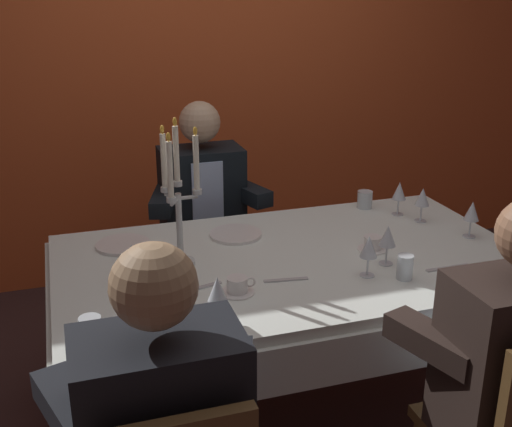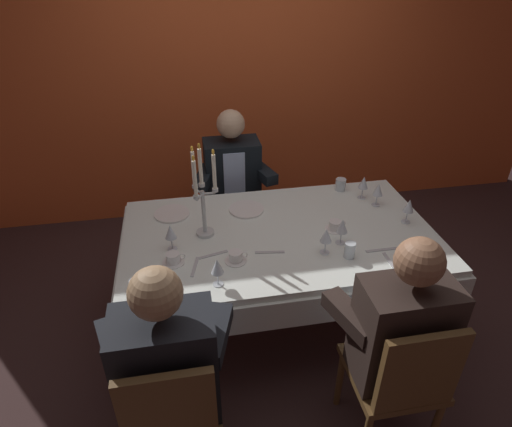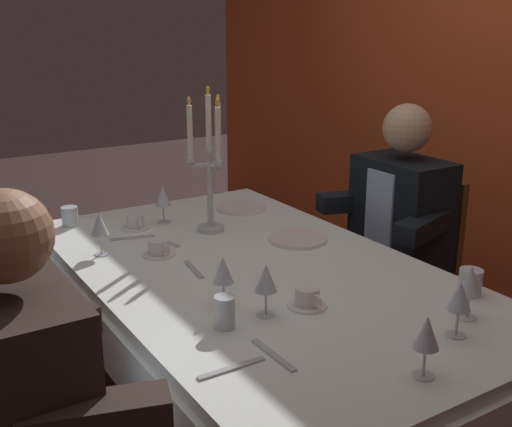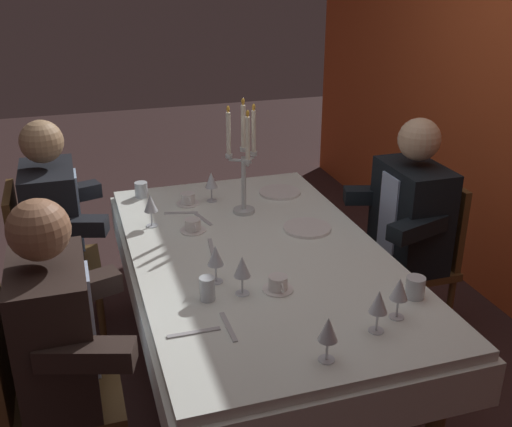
% 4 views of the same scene
% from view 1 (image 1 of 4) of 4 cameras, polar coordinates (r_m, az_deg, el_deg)
% --- Properties ---
extents(ground_plane, '(12.00, 12.00, 0.00)m').
position_cam_1_polar(ground_plane, '(2.98, 3.06, -17.09)').
color(ground_plane, '#3D2928').
extents(back_wall, '(6.00, 0.12, 2.70)m').
position_cam_1_polar(back_wall, '(3.99, -5.23, 13.57)').
color(back_wall, '#DF5B2B').
rests_on(back_wall, ground_plane).
extents(dining_table, '(1.94, 1.14, 0.74)m').
position_cam_1_polar(dining_table, '(2.65, 3.30, -6.31)').
color(dining_table, white).
rests_on(dining_table, ground_plane).
extents(candelabra, '(0.15, 0.17, 0.59)m').
position_cam_1_polar(candelabra, '(2.44, -7.00, 1.06)').
color(candelabra, silver).
rests_on(candelabra, dining_table).
extents(dinner_plate_0, '(0.23, 0.23, 0.01)m').
position_cam_1_polar(dinner_plate_0, '(2.76, -11.88, -2.76)').
color(dinner_plate_0, white).
rests_on(dinner_plate_0, dining_table).
extents(dinner_plate_1, '(0.23, 0.23, 0.01)m').
position_cam_1_polar(dinner_plate_1, '(2.81, -1.84, -1.88)').
color(dinner_plate_1, white).
rests_on(dinner_plate_1, dining_table).
extents(wine_glass_0, '(0.07, 0.07, 0.16)m').
position_cam_1_polar(wine_glass_0, '(2.36, -11.06, -3.84)').
color(wine_glass_0, silver).
rests_on(wine_glass_0, dining_table).
extents(wine_glass_1, '(0.07, 0.07, 0.16)m').
position_cam_1_polar(wine_glass_1, '(2.08, -3.49, -6.94)').
color(wine_glass_1, silver).
rests_on(wine_glass_1, dining_table).
extents(wine_glass_2, '(0.07, 0.07, 0.16)m').
position_cam_1_polar(wine_glass_2, '(2.43, 10.11, -3.08)').
color(wine_glass_2, silver).
rests_on(wine_glass_2, dining_table).
extents(wine_glass_3, '(0.07, 0.07, 0.16)m').
position_cam_1_polar(wine_glass_3, '(3.04, 14.74, 1.38)').
color(wine_glass_3, silver).
rests_on(wine_glass_3, dining_table).
extents(wine_glass_4, '(0.07, 0.07, 0.16)m').
position_cam_1_polar(wine_glass_4, '(2.54, 11.76, -2.06)').
color(wine_glass_4, silver).
rests_on(wine_glass_4, dining_table).
extents(wine_glass_5, '(0.07, 0.07, 0.16)m').
position_cam_1_polar(wine_glass_5, '(3.10, 12.76, 1.89)').
color(wine_glass_5, silver).
rests_on(wine_glass_5, dining_table).
extents(wine_glass_6, '(0.07, 0.07, 0.16)m').
position_cam_1_polar(wine_glass_6, '(2.91, 18.84, 0.11)').
color(wine_glass_6, silver).
rests_on(wine_glass_6, dining_table).
extents(water_tumbler_0, '(0.06, 0.06, 0.10)m').
position_cam_1_polar(water_tumbler_0, '(2.46, 13.25, -4.71)').
color(water_tumbler_0, silver).
rests_on(water_tumbler_0, dining_table).
extents(water_tumbler_1, '(0.07, 0.07, 0.09)m').
position_cam_1_polar(water_tumbler_1, '(3.19, 9.75, 1.24)').
color(water_tumbler_1, silver).
rests_on(water_tumbler_1, dining_table).
extents(water_tumbler_2, '(0.07, 0.07, 0.08)m').
position_cam_1_polar(water_tumbler_2, '(2.07, -14.65, -10.05)').
color(water_tumbler_2, silver).
rests_on(water_tumbler_2, dining_table).
extents(coffee_cup_0, '(0.13, 0.12, 0.06)m').
position_cam_1_polar(coffee_cup_0, '(2.28, -10.37, -7.13)').
color(coffee_cup_0, white).
rests_on(coffee_cup_0, dining_table).
extents(coffee_cup_1, '(0.13, 0.12, 0.06)m').
position_cam_1_polar(coffee_cup_1, '(2.70, 10.47, -2.71)').
color(coffee_cup_1, white).
rests_on(coffee_cup_1, dining_table).
extents(coffee_cup_2, '(0.13, 0.12, 0.06)m').
position_cam_1_polar(coffee_cup_2, '(2.30, -1.67, -6.55)').
color(coffee_cup_2, white).
rests_on(coffee_cup_2, dining_table).
extents(knife_0, '(0.02, 0.19, 0.01)m').
position_cam_1_polar(knife_0, '(2.51, 18.41, -5.81)').
color(knife_0, '#B7B7BC').
rests_on(knife_0, dining_table).
extents(spoon_1, '(0.17, 0.06, 0.01)m').
position_cam_1_polar(spoon_1, '(2.35, -5.00, -6.65)').
color(spoon_1, '#B7B7BC').
rests_on(spoon_1, dining_table).
extents(knife_2, '(0.19, 0.02, 0.01)m').
position_cam_1_polar(knife_2, '(2.60, 16.86, -4.70)').
color(knife_2, '#B7B7BC').
rests_on(knife_2, dining_table).
extents(fork_3, '(0.06, 0.17, 0.01)m').
position_cam_1_polar(fork_3, '(2.25, -7.25, -8.01)').
color(fork_3, '#B7B7BC').
rests_on(fork_3, dining_table).
extents(fork_4, '(0.17, 0.04, 0.01)m').
position_cam_1_polar(fork_4, '(2.40, 2.71, -5.98)').
color(fork_4, '#B7B7BC').
rests_on(fork_4, dining_table).
extents(seated_diner_1, '(0.63, 0.48, 1.24)m').
position_cam_1_polar(seated_diner_1, '(3.34, -4.91, 1.50)').
color(seated_diner_1, brown).
rests_on(seated_diner_1, ground_plane).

